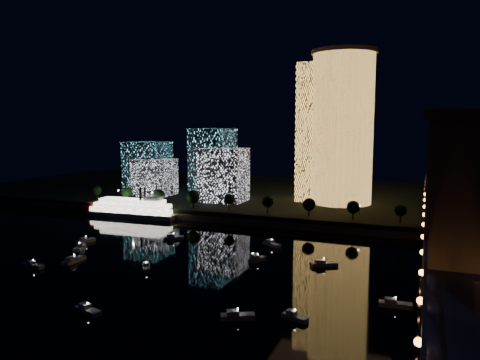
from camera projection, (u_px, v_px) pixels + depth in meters
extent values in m
plane|color=black|center=(206.00, 284.00, 138.75)|extent=(520.00, 520.00, 0.00)
cube|color=black|center=(321.00, 198.00, 285.88)|extent=(420.00, 160.00, 5.00)
cube|color=#6B5E4C|center=(284.00, 224.00, 214.13)|extent=(420.00, 6.00, 3.00)
cylinder|color=#FFB651|center=(342.00, 130.00, 247.43)|extent=(32.00, 32.00, 78.36)
cylinder|color=#6B5E4C|center=(344.00, 52.00, 242.64)|extent=(34.00, 34.00, 2.00)
cube|color=#FFB651|center=(321.00, 133.00, 257.54)|extent=(23.50, 23.50, 74.78)
cube|color=silver|center=(224.00, 175.00, 256.45)|extent=(23.60, 19.97, 29.04)
cube|color=#56CBEA|center=(213.00, 163.00, 269.19)|extent=(19.90, 25.87, 39.80)
cube|color=silver|center=(155.00, 177.00, 279.06)|extent=(21.41, 19.47, 21.41)
cube|color=#56CBEA|center=(148.00, 167.00, 290.57)|extent=(22.35, 24.58, 31.29)
cube|color=navy|center=(448.00, 246.00, 112.57)|extent=(10.00, 260.00, 2.00)
cube|color=#6B5E4C|center=(443.00, 193.00, 157.92)|extent=(11.00, 9.00, 48.00)
cube|color=#6B5E4C|center=(453.00, 241.00, 93.42)|extent=(11.00, 9.00, 48.00)
cube|color=#6B5E4C|center=(447.00, 119.00, 154.95)|extent=(13.00, 11.00, 2.00)
cube|color=#6B5E4C|center=(460.00, 115.00, 90.44)|extent=(13.00, 11.00, 2.00)
cube|color=navy|center=(427.00, 216.00, 113.58)|extent=(0.50, 150.00, 0.50)
cube|color=navy|center=(472.00, 219.00, 109.88)|extent=(0.50, 150.00, 0.50)
cube|color=#6B5E4C|center=(438.00, 206.00, 205.49)|extent=(12.00, 40.00, 23.00)
cube|color=navy|center=(423.00, 330.00, 58.71)|extent=(0.50, 0.50, 7.00)
cube|color=navy|center=(425.00, 274.00, 80.83)|extent=(0.50, 0.50, 7.00)
cube|color=navy|center=(426.00, 241.00, 102.94)|extent=(0.50, 0.50, 7.00)
cube|color=navy|center=(426.00, 221.00, 125.06)|extent=(0.50, 0.50, 7.00)
cube|color=navy|center=(427.00, 206.00, 147.17)|extent=(0.50, 0.50, 7.00)
cube|color=navy|center=(427.00, 195.00, 169.29)|extent=(0.50, 0.50, 7.00)
sphere|color=orange|center=(421.00, 301.00, 72.92)|extent=(1.20, 1.20, 1.20)
sphere|color=orange|center=(423.00, 237.00, 114.39)|extent=(1.20, 1.20, 1.20)
sphere|color=orange|center=(425.00, 207.00, 155.85)|extent=(1.20, 1.20, 1.20)
sphere|color=orange|center=(426.00, 189.00, 197.32)|extent=(1.20, 1.20, 1.20)
cube|color=silver|center=(133.00, 214.00, 239.55)|extent=(49.25, 13.71, 2.44)
cube|color=white|center=(132.00, 210.00, 239.27)|extent=(45.14, 12.48, 2.23)
cube|color=white|center=(132.00, 205.00, 239.00)|extent=(41.03, 11.25, 2.23)
cube|color=white|center=(132.00, 201.00, 238.74)|extent=(34.90, 9.92, 2.23)
cube|color=silver|center=(153.00, 199.00, 234.60)|extent=(8.43, 6.51, 1.83)
cylinder|color=black|center=(140.00, 194.00, 234.38)|extent=(1.42, 1.42, 6.09)
cylinder|color=black|center=(145.00, 193.00, 238.20)|extent=(1.42, 1.42, 6.09)
cylinder|color=maroon|center=(92.00, 208.00, 247.15)|extent=(7.58, 9.50, 7.11)
cube|color=silver|center=(146.00, 268.00, 152.30)|extent=(6.19, 7.34, 1.20)
cube|color=silver|center=(146.00, 264.00, 153.23)|extent=(3.05, 3.20, 1.00)
sphere|color=white|center=(146.00, 262.00, 152.06)|extent=(0.36, 0.36, 0.36)
cube|color=silver|center=(258.00, 259.00, 161.81)|extent=(4.68, 7.09, 1.20)
cube|color=silver|center=(256.00, 257.00, 160.96)|extent=(2.56, 2.88, 1.00)
sphere|color=white|center=(258.00, 254.00, 161.57)|extent=(0.36, 0.36, 0.36)
cube|color=silver|center=(74.00, 260.00, 160.84)|extent=(2.93, 9.16, 1.20)
cube|color=silver|center=(71.00, 258.00, 159.44)|extent=(2.38, 3.21, 1.00)
sphere|color=white|center=(74.00, 255.00, 160.60)|extent=(0.36, 0.36, 0.36)
cube|color=silver|center=(86.00, 241.00, 187.31)|extent=(4.10, 7.85, 1.20)
cube|color=silver|center=(84.00, 239.00, 186.27)|extent=(2.51, 3.01, 1.00)
sphere|color=white|center=(86.00, 236.00, 187.07)|extent=(0.36, 0.36, 0.36)
cube|color=silver|center=(324.00, 264.00, 156.39)|extent=(9.23, 7.22, 1.20)
cube|color=silver|center=(320.00, 261.00, 156.03)|extent=(3.93, 3.67, 1.00)
sphere|color=white|center=(324.00, 258.00, 156.15)|extent=(0.36, 0.36, 0.36)
cube|color=silver|center=(238.00, 317.00, 113.83)|extent=(8.57, 6.16, 1.20)
cube|color=silver|center=(233.00, 312.00, 113.58)|extent=(3.56, 3.25, 1.00)
sphere|color=white|center=(238.00, 309.00, 113.59)|extent=(0.36, 0.36, 0.36)
cube|color=silver|center=(88.00, 311.00, 117.35)|extent=(8.38, 4.50, 1.20)
cube|color=silver|center=(85.00, 305.00, 117.92)|extent=(3.23, 2.72, 1.00)
sphere|color=white|center=(88.00, 303.00, 117.11)|extent=(0.36, 0.36, 0.36)
cube|color=silver|center=(395.00, 305.00, 121.28)|extent=(8.57, 3.49, 1.20)
cube|color=silver|center=(391.00, 300.00, 121.49)|extent=(3.12, 2.45, 1.00)
sphere|color=white|center=(396.00, 297.00, 121.04)|extent=(0.36, 0.36, 0.36)
cube|color=silver|center=(174.00, 238.00, 192.60)|extent=(8.49, 6.64, 1.20)
cube|color=silver|center=(170.00, 235.00, 192.26)|extent=(3.62, 3.37, 1.00)
sphere|color=white|center=(173.00, 233.00, 192.36)|extent=(0.36, 0.36, 0.36)
cube|color=silver|center=(34.00, 266.00, 154.49)|extent=(7.78, 2.83, 1.20)
cube|color=silver|center=(31.00, 262.00, 154.83)|extent=(2.78, 2.13, 1.00)
sphere|color=white|center=(33.00, 260.00, 154.25)|extent=(0.36, 0.36, 0.36)
cube|color=silver|center=(295.00, 318.00, 113.19)|extent=(6.96, 4.18, 1.20)
cube|color=silver|center=(292.00, 312.00, 113.71)|extent=(2.76, 2.39, 1.00)
sphere|color=white|center=(295.00, 310.00, 112.95)|extent=(0.36, 0.36, 0.36)
cube|color=silver|center=(272.00, 244.00, 182.02)|extent=(8.57, 7.25, 1.20)
cube|color=silver|center=(270.00, 241.00, 182.97)|extent=(3.74, 3.57, 1.00)
sphere|color=white|center=(272.00, 239.00, 181.78)|extent=(0.36, 0.36, 0.36)
cube|color=silver|center=(80.00, 248.00, 176.98)|extent=(5.65, 8.66, 1.20)
cube|color=silver|center=(81.00, 244.00, 178.08)|extent=(3.11, 3.51, 1.00)
sphere|color=white|center=(79.00, 243.00, 176.74)|extent=(0.36, 0.36, 0.36)
cube|color=silver|center=(253.00, 259.00, 162.63)|extent=(3.72, 7.25, 1.20)
cube|color=silver|center=(253.00, 255.00, 163.52)|extent=(2.30, 2.77, 1.00)
sphere|color=white|center=(253.00, 253.00, 162.39)|extent=(0.36, 0.36, 0.36)
cylinder|color=black|center=(97.00, 197.00, 259.67)|extent=(0.70, 0.70, 4.00)
sphere|color=black|center=(97.00, 191.00, 259.26)|extent=(5.41, 5.41, 5.41)
cylinder|color=black|center=(127.00, 199.00, 252.28)|extent=(0.70, 0.70, 4.00)
sphere|color=black|center=(127.00, 193.00, 251.86)|extent=(6.03, 6.03, 6.03)
cylinder|color=black|center=(159.00, 201.00, 244.88)|extent=(0.70, 0.70, 4.00)
sphere|color=black|center=(159.00, 195.00, 244.47)|extent=(5.85, 5.85, 5.85)
cylinder|color=black|center=(193.00, 204.00, 237.49)|extent=(0.70, 0.70, 4.00)
sphere|color=black|center=(193.00, 197.00, 237.07)|extent=(6.96, 6.96, 6.96)
cylinder|color=black|center=(229.00, 206.00, 230.09)|extent=(0.70, 0.70, 4.00)
sphere|color=black|center=(229.00, 199.00, 229.68)|extent=(5.25, 5.25, 5.25)
cylinder|color=black|center=(268.00, 209.00, 222.70)|extent=(0.70, 0.70, 4.00)
sphere|color=black|center=(268.00, 202.00, 222.28)|extent=(5.62, 5.62, 5.62)
cylinder|color=black|center=(309.00, 212.00, 215.30)|extent=(0.70, 0.70, 4.00)
sphere|color=black|center=(309.00, 204.00, 214.89)|extent=(5.94, 5.94, 5.94)
cylinder|color=black|center=(353.00, 215.00, 207.91)|extent=(0.70, 0.70, 4.00)
sphere|color=black|center=(353.00, 207.00, 207.49)|extent=(5.81, 5.81, 5.81)
cylinder|color=black|center=(400.00, 218.00, 200.51)|extent=(0.70, 0.70, 4.00)
sphere|color=black|center=(401.00, 210.00, 200.09)|extent=(5.16, 5.16, 5.16)
cylinder|color=black|center=(119.00, 195.00, 261.45)|extent=(0.24, 0.24, 5.00)
sphere|color=#FFCC7F|center=(118.00, 190.00, 261.11)|extent=(0.70, 0.70, 0.70)
cylinder|color=black|center=(152.00, 198.00, 253.31)|extent=(0.24, 0.24, 5.00)
sphere|color=#FFCC7F|center=(152.00, 193.00, 252.98)|extent=(0.70, 0.70, 0.70)
cylinder|color=black|center=(188.00, 200.00, 245.18)|extent=(0.24, 0.24, 5.00)
sphere|color=#FFCC7F|center=(188.00, 195.00, 244.84)|extent=(0.70, 0.70, 0.70)
cylinder|color=black|center=(227.00, 203.00, 237.04)|extent=(0.24, 0.24, 5.00)
sphere|color=#FFCC7F|center=(227.00, 197.00, 236.71)|extent=(0.70, 0.70, 0.70)
cylinder|color=black|center=(268.00, 206.00, 228.91)|extent=(0.24, 0.24, 5.00)
sphere|color=#FFCC7F|center=(268.00, 200.00, 228.57)|extent=(0.70, 0.70, 0.70)
cylinder|color=black|center=(312.00, 209.00, 220.77)|extent=(0.24, 0.24, 5.00)
sphere|color=#FFCC7F|center=(312.00, 203.00, 220.44)|extent=(0.70, 0.70, 0.70)
cylinder|color=black|center=(360.00, 212.00, 212.64)|extent=(0.24, 0.24, 5.00)
sphere|color=#FFCC7F|center=(360.00, 206.00, 212.30)|extent=(0.70, 0.70, 0.70)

